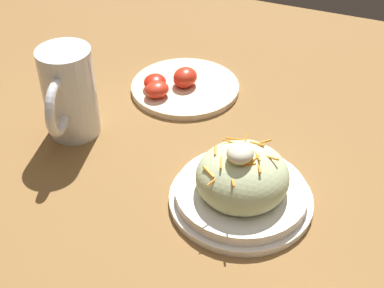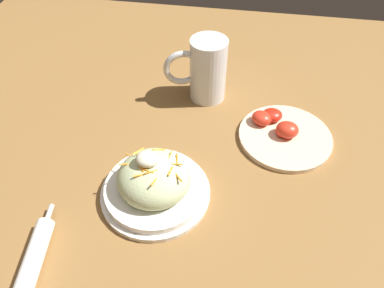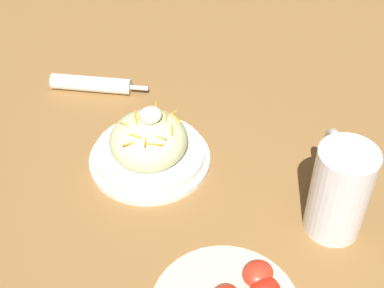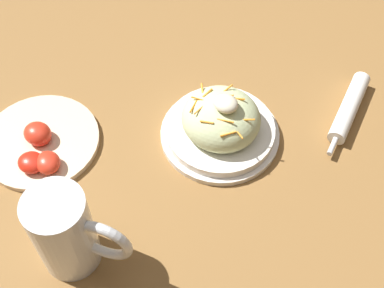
{
  "view_description": "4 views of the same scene",
  "coord_description": "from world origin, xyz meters",
  "views": [
    {
      "loc": [
        -0.53,
        -0.24,
        0.56
      ],
      "look_at": [
        0.03,
        -0.0,
        0.08
      ],
      "focal_mm": 50.44,
      "sensor_mm": 36.0,
      "label": 1
    },
    {
      "loc": [
        0.15,
        -0.48,
        0.57
      ],
      "look_at": [
        0.07,
        -0.0,
        0.07
      ],
      "focal_mm": 33.71,
      "sensor_mm": 36.0,
      "label": 2
    },
    {
      "loc": [
        0.66,
        0.18,
        0.67
      ],
      "look_at": [
        0.03,
        -0.0,
        0.07
      ],
      "focal_mm": 51.38,
      "sensor_mm": 36.0,
      "label": 3
    },
    {
      "loc": [
        -0.27,
        0.4,
        0.75
      ],
      "look_at": [
        0.03,
        -0.01,
        0.05
      ],
      "focal_mm": 49.16,
      "sensor_mm": 36.0,
      "label": 4
    }
  ],
  "objects": [
    {
      "name": "ground_plane",
      "position": [
        0.0,
        0.0,
        0.0
      ],
      "size": [
        1.43,
        1.43,
        0.0
      ],
      "primitive_type": "plane",
      "color": "olive"
    },
    {
      "name": "beer_mug",
      "position": [
        0.07,
        0.23,
        0.07
      ],
      "size": [
        0.15,
        0.09,
        0.15
      ],
      "color": "white",
      "rests_on": "ground_plane"
    },
    {
      "name": "salad_plate",
      "position": [
        0.02,
        -0.08,
        0.04
      ],
      "size": [
        0.21,
        0.21,
        0.11
      ],
      "color": "white",
      "rests_on": "ground_plane"
    },
    {
      "name": "napkin_roll",
      "position": [
        -0.15,
        -0.26,
        0.02
      ],
      "size": [
        0.06,
        0.2,
        0.03
      ],
      "color": "white",
      "rests_on": "ground_plane"
    }
  ]
}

